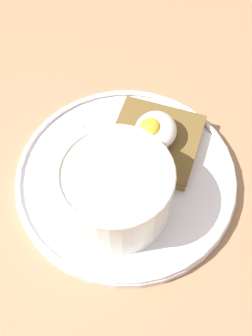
{
  "coord_description": "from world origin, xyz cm",
  "views": [
    {
      "loc": [
        25.64,
        7.49,
        49.2
      ],
      "look_at": [
        0.0,
        0.0,
        5.0
      ],
      "focal_mm": 50.0,
      "sensor_mm": 36.0,
      "label": 1
    }
  ],
  "objects_px": {
    "poached_egg": "(155,130)",
    "banana_slice_left": "(71,133)",
    "oatmeal_bowl": "(120,191)",
    "toast_slice": "(155,141)",
    "banana_slice_front": "(92,136)"
  },
  "relations": [
    {
      "from": "oatmeal_bowl",
      "to": "poached_egg",
      "type": "distance_m",
      "value": 0.09
    },
    {
      "from": "toast_slice",
      "to": "banana_slice_front",
      "type": "bearing_deg",
      "value": -81.18
    },
    {
      "from": "toast_slice",
      "to": "poached_egg",
      "type": "xyz_separation_m",
      "value": [
        0.0,
        -0.0,
        0.02
      ]
    },
    {
      "from": "oatmeal_bowl",
      "to": "poached_egg",
      "type": "bearing_deg",
      "value": 170.59
    },
    {
      "from": "oatmeal_bowl",
      "to": "banana_slice_left",
      "type": "relative_size",
      "value": 2.83
    },
    {
      "from": "banana_slice_left",
      "to": "poached_egg",
      "type": "bearing_deg",
      "value": 98.28
    },
    {
      "from": "poached_egg",
      "to": "banana_slice_front",
      "type": "relative_size",
      "value": 1.5
    },
    {
      "from": "oatmeal_bowl",
      "to": "banana_slice_front",
      "type": "relative_size",
      "value": 3.41
    },
    {
      "from": "toast_slice",
      "to": "banana_slice_left",
      "type": "relative_size",
      "value": 2.45
    },
    {
      "from": "oatmeal_bowl",
      "to": "toast_slice",
      "type": "bearing_deg",
      "value": 170.08
    },
    {
      "from": "oatmeal_bowl",
      "to": "toast_slice",
      "type": "height_order",
      "value": "oatmeal_bowl"
    },
    {
      "from": "toast_slice",
      "to": "oatmeal_bowl",
      "type": "bearing_deg",
      "value": -9.92
    },
    {
      "from": "oatmeal_bowl",
      "to": "banana_slice_left",
      "type": "bearing_deg",
      "value": -131.2
    },
    {
      "from": "poached_egg",
      "to": "banana_slice_left",
      "type": "height_order",
      "value": "poached_egg"
    },
    {
      "from": "poached_egg",
      "to": "banana_slice_left",
      "type": "relative_size",
      "value": 1.24
    }
  ]
}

